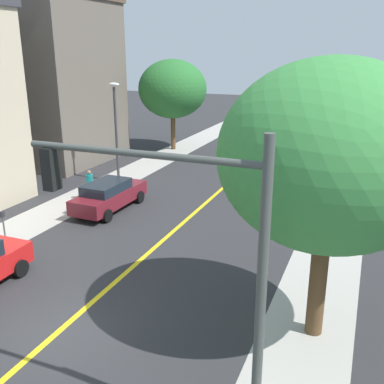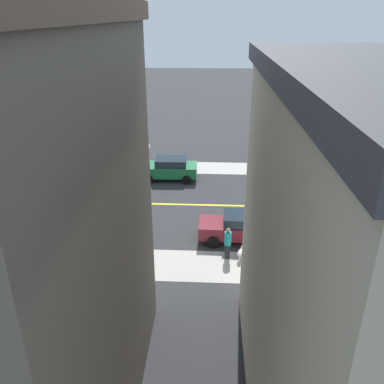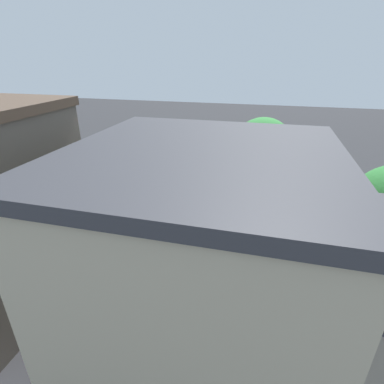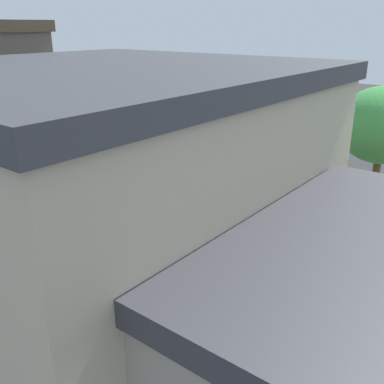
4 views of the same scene
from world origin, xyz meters
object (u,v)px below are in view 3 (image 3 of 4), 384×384
object	(u,v)px
parking_meter	(229,239)
pedestrian_teal_shirt	(157,227)
pedestrian_orange_shirt	(112,164)
pedestrian_black_shirt	(327,185)
grey_sedan_left_curb	(362,242)
small_dog	(165,233)
traffic_light_mast	(307,158)
street_lamp	(109,192)
pedestrian_white_shirt	(336,260)
street_tree_left_far	(263,141)
blue_pickup_truck	(55,167)
fire_hydrant	(310,255)
maroon_sedan_left_curb	(174,218)
red_sedan_left_curb	(279,232)
green_sedan_right_curb	(156,177)

from	to	relation	value
parking_meter	pedestrian_teal_shirt	bearing A→B (deg)	87.24
pedestrian_orange_shirt	pedestrian_black_shirt	distance (m)	25.74
grey_sedan_left_curb	small_dog	xyz separation A→B (m)	(-1.95, 14.99, -0.39)
traffic_light_mast	pedestrian_black_shirt	size ratio (longest dim) A/B	3.88
grey_sedan_left_curb	parking_meter	bearing A→B (deg)	12.10
street_lamp	pedestrian_white_shirt	world-z (taller)	street_lamp
traffic_light_mast	street_lamp	distance (m)	19.23
parking_meter	grey_sedan_left_curb	world-z (taller)	grey_sedan_left_curb
street_tree_left_far	pedestrian_white_shirt	xyz separation A→B (m)	(-13.90, -5.83, -4.27)
blue_pickup_truck	pedestrian_teal_shirt	world-z (taller)	blue_pickup_truck
pedestrian_orange_shirt	parking_meter	bearing A→B (deg)	-46.54
street_lamp	pedestrian_black_shirt	bearing A→B (deg)	-54.48
pedestrian_black_shirt	pedestrian_white_shirt	distance (m)	13.86
pedestrian_orange_shirt	small_dog	size ratio (longest dim) A/B	2.01
fire_hydrant	blue_pickup_truck	xyz separation A→B (m)	(10.26, 29.15, 0.50)
fire_hydrant	maroon_sedan_left_curb	xyz separation A→B (m)	(2.03, 10.91, 0.38)
pedestrian_orange_shirt	traffic_light_mast	bearing A→B (deg)	-14.21
fire_hydrant	small_dog	xyz separation A→B (m)	(0.20, 11.15, -0.01)
pedestrian_orange_shirt	grey_sedan_left_curb	bearing A→B (deg)	-31.04
street_lamp	red_sedan_left_curb	distance (m)	13.84
blue_pickup_truck	small_dog	world-z (taller)	blue_pickup_truck
pedestrian_teal_shirt	small_dog	world-z (taller)	pedestrian_teal_shirt
parking_meter	pedestrian_black_shirt	size ratio (longest dim) A/B	0.81
green_sedan_right_curb	maroon_sedan_left_curb	bearing A→B (deg)	118.67
street_tree_left_far	pedestrian_black_shirt	xyz separation A→B (m)	(-0.11, -7.22, -4.35)
red_sedan_left_curb	blue_pickup_truck	world-z (taller)	blue_pickup_truck
street_lamp	fire_hydrant	bearing A→B (deg)	-89.17
parking_meter	traffic_light_mast	world-z (taller)	traffic_light_mast
red_sedan_left_curb	pedestrian_black_shirt	size ratio (longest dim) A/B	2.62
pedestrian_black_shirt	small_dog	distance (m)	19.00
maroon_sedan_left_curb	pedestrian_white_shirt	bearing A→B (deg)	168.47
green_sedan_right_curb	pedestrian_teal_shirt	world-z (taller)	pedestrian_teal_shirt
parking_meter	street_lamp	xyz separation A→B (m)	(-0.21, 9.64, 2.85)
street_tree_left_far	street_lamp	distance (m)	17.48
fire_hydrant	pedestrian_white_shirt	bearing A→B (deg)	-118.53
fire_hydrant	pedestrian_orange_shirt	xyz separation A→B (m)	(13.25, 22.82, 0.46)
parking_meter	pedestrian_teal_shirt	distance (m)	5.93
street_tree_left_far	red_sedan_left_curb	bearing A→B (deg)	-169.27
street_lamp	grey_sedan_left_curb	size ratio (longest dim) A/B	1.29
pedestrian_orange_shirt	fire_hydrant	bearing A→B (deg)	-38.58
street_tree_left_far	green_sedan_right_curb	bearing A→B (deg)	102.69
pedestrian_black_shirt	grey_sedan_left_curb	bearing A→B (deg)	-50.09
traffic_light_mast	fire_hydrant	bearing A→B (deg)	-0.59
grey_sedan_left_curb	pedestrian_teal_shirt	bearing A→B (deg)	6.42
parking_meter	pedestrian_teal_shirt	xyz separation A→B (m)	(0.29, 5.92, -0.00)
traffic_light_mast	pedestrian_teal_shirt	bearing A→B (deg)	-48.24
pedestrian_black_shirt	small_dog	xyz separation A→B (m)	(-12.76, 14.07, -0.48)
pedestrian_black_shirt	pedestrian_orange_shirt	bearing A→B (deg)	-145.60
pedestrian_orange_shirt	pedestrian_teal_shirt	size ratio (longest dim) A/B	0.98
small_dog	red_sedan_left_curb	bearing A→B (deg)	-58.81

